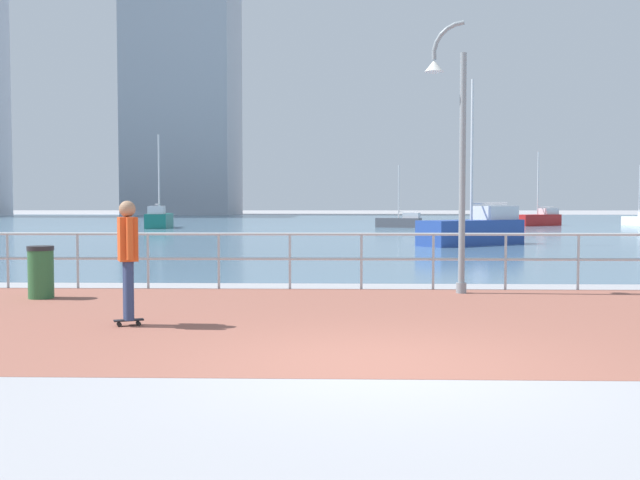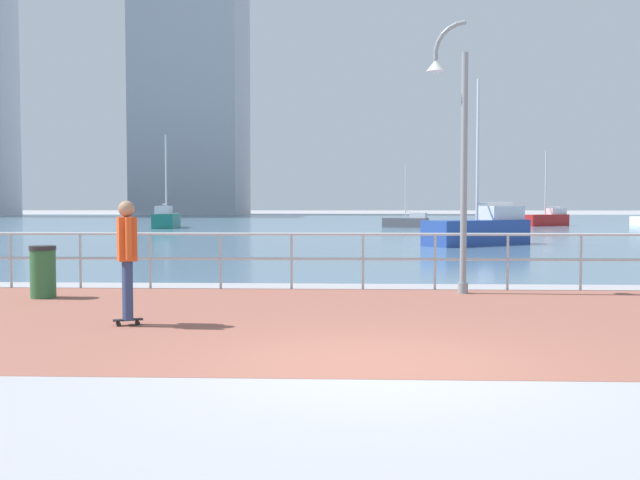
% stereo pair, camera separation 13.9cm
% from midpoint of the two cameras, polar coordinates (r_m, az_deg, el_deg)
% --- Properties ---
extents(ground, '(220.00, 220.00, 0.00)m').
position_cam_midpoint_polar(ground, '(47.76, 2.69, 0.86)').
color(ground, '#9E9EA3').
extents(brick_paving, '(28.00, 7.42, 0.01)m').
position_cam_midpoint_polar(brick_paving, '(10.90, 4.03, -6.05)').
color(brick_paving, '#935647').
rests_on(brick_paving, ground).
extents(harbor_water, '(180.00, 88.00, 0.00)m').
position_cam_midpoint_polar(harbor_water, '(59.50, 2.62, 1.27)').
color(harbor_water, slate).
rests_on(harbor_water, ground).
extents(waterfront_railing, '(25.25, 0.06, 1.11)m').
position_cam_midpoint_polar(waterfront_railing, '(14.51, 3.60, -0.79)').
color(waterfront_railing, '#B2BCC1').
rests_on(waterfront_railing, ground).
extents(lamppost, '(0.79, 0.44, 5.04)m').
position_cam_midpoint_polar(lamppost, '(14.11, 10.60, 7.29)').
color(lamppost, gray).
rests_on(lamppost, ground).
extents(skateboarder, '(0.41, 0.54, 1.72)m').
position_cam_midpoint_polar(skateboarder, '(10.50, -14.22, -0.81)').
color(skateboarder, black).
rests_on(skateboarder, ground).
extents(trash_bin, '(0.46, 0.46, 0.93)m').
position_cam_midpoint_polar(trash_bin, '(14.04, -20.22, -2.30)').
color(trash_bin, '#2D6638').
rests_on(trash_bin, ground).
extents(sailboat_yellow, '(4.61, 3.92, 6.54)m').
position_cam_midpoint_polar(sailboat_yellow, '(30.24, 12.30, 0.80)').
color(sailboat_yellow, '#284799').
rests_on(sailboat_yellow, ground).
extents(sailboat_navy, '(3.83, 3.14, 5.37)m').
position_cam_midpoint_polar(sailboat_navy, '(56.23, 17.05, 1.57)').
color(sailboat_navy, '#B21E1E').
rests_on(sailboat_navy, ground).
extents(sailboat_teal, '(1.85, 4.53, 6.19)m').
position_cam_midpoint_polar(sailboat_teal, '(50.43, -11.65, 1.59)').
color(sailboat_teal, '#197266').
rests_on(sailboat_teal, ground).
extents(sailboat_red, '(3.14, 1.92, 4.23)m').
position_cam_midpoint_polar(sailboat_red, '(50.43, 6.77, 1.41)').
color(sailboat_red, '#595960').
rests_on(sailboat_red, ground).
extents(tower_slate, '(14.19, 14.79, 46.41)m').
position_cam_midpoint_polar(tower_slate, '(107.60, -9.76, 13.94)').
color(tower_slate, '#A3A8B2').
rests_on(tower_slate, ground).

